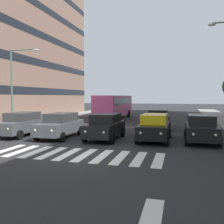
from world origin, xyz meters
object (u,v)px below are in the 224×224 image
at_px(car_4, 22,124).
at_px(street_lamp_right, 16,79).
at_px(bus_behind_traffic, 114,105).
at_px(car_2, 105,126).
at_px(car_3, 60,125).
at_px(car_1, 154,127).
at_px(car_0, 201,128).
at_px(car_row2_0, 158,119).

relative_size(car_4, street_lamp_right, 0.65).
distance_m(bus_behind_traffic, street_lamp_right, 13.56).
height_order(car_2, car_3, same).
xyz_separation_m(car_1, car_4, (9.63, 0.60, 0.00)).
xyz_separation_m(car_0, car_2, (6.15, 0.64, 0.00)).
distance_m(car_0, street_lamp_right, 15.57).
height_order(car_0, car_4, same).
xyz_separation_m(car_1, car_row2_0, (0.23, -5.96, 0.00)).
distance_m(car_1, bus_behind_traffic, 15.80).
xyz_separation_m(car_0, car_1, (2.91, 0.25, 0.00)).
relative_size(car_0, car_2, 1.00).
bearing_deg(street_lamp_right, bus_behind_traffic, -114.96).
bearing_deg(car_row2_0, car_1, 92.18).
bearing_deg(car_2, car_4, 1.89).
distance_m(car_1, car_row2_0, 5.96).
distance_m(car_1, car_3, 6.53).
bearing_deg(bus_behind_traffic, street_lamp_right, 65.04).
xyz_separation_m(car_1, car_2, (3.24, 0.39, 0.00)).
distance_m(car_1, car_4, 9.65).
bearing_deg(car_0, street_lamp_right, -7.69).
xyz_separation_m(car_2, bus_behind_traffic, (3.26, -14.75, 0.97)).
relative_size(car_2, car_4, 1.00).
height_order(car_4, car_row2_0, same).
height_order(car_1, car_row2_0, same).
relative_size(car_2, car_3, 1.00).
xyz_separation_m(car_3, street_lamp_right, (5.62, -2.88, 3.48)).
relative_size(car_1, car_4, 1.00).
distance_m(car_3, bus_behind_traffic, 14.99).
xyz_separation_m(car_4, car_row2_0, (-9.40, -6.56, 0.00)).
height_order(car_2, car_row2_0, same).
bearing_deg(street_lamp_right, car_3, 152.91).
relative_size(car_1, car_row2_0, 1.00).
distance_m(car_3, street_lamp_right, 7.21).
distance_m(car_4, car_row2_0, 11.46).
height_order(car_0, car_row2_0, same).
xyz_separation_m(car_2, car_4, (6.38, 0.21, 0.00)).
bearing_deg(car_0, car_1, 4.97).
xyz_separation_m(car_2, car_row2_0, (-3.02, -6.35, 0.00)).
xyz_separation_m(car_0, car_3, (9.41, 0.85, 0.00)).
xyz_separation_m(car_4, street_lamp_right, (2.50, -2.88, 3.48)).
xyz_separation_m(car_1, street_lamp_right, (12.13, -2.28, 3.48)).
bearing_deg(street_lamp_right, car_2, 163.27).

